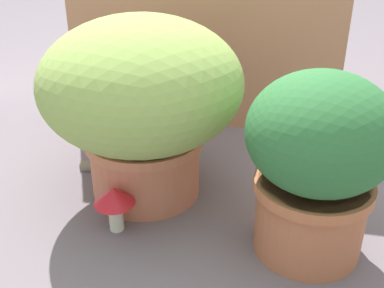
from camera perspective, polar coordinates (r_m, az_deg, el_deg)
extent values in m
plane|color=slate|center=(1.25, -4.90, -6.93)|extent=(6.00, 6.00, 0.00)
cube|color=tan|center=(1.55, 1.20, 14.70)|extent=(0.90, 0.03, 0.72)
cylinder|color=#C16D4E|center=(1.25, -5.62, -2.32)|extent=(0.28, 0.28, 0.17)
cylinder|color=#C7744F|center=(1.22, -5.78, 0.70)|extent=(0.30, 0.30, 0.02)
ellipsoid|color=#93B353|center=(1.16, -6.13, 7.29)|extent=(0.50, 0.50, 0.32)
cylinder|color=#B76944|center=(1.08, 13.94, -8.27)|extent=(0.24, 0.24, 0.18)
cylinder|color=#BD6B41|center=(1.04, 14.42, -4.83)|extent=(0.25, 0.25, 0.02)
ellipsoid|color=#2E6D35|center=(0.98, 15.27, 1.32)|extent=(0.31, 0.31, 0.25)
ellipsoid|color=#7F6F5E|center=(1.26, -6.17, -0.90)|extent=(0.28, 0.20, 0.22)
ellipsoid|color=tan|center=(1.23, -1.94, -1.97)|extent=(0.08, 0.11, 0.11)
sphere|color=#7F6F5E|center=(1.17, -1.43, 3.32)|extent=(0.12, 0.12, 0.11)
cone|color=#7F6F5E|center=(1.17, -1.02, 6.63)|extent=(0.04, 0.04, 0.04)
cone|color=#7F6F5E|center=(1.12, -1.94, 5.56)|extent=(0.04, 0.04, 0.04)
cylinder|color=#7F6F5E|center=(1.38, -9.85, -2.64)|extent=(0.19, 0.05, 0.07)
cylinder|color=silver|center=(1.15, -9.13, -8.55)|extent=(0.03, 0.03, 0.08)
cone|color=red|center=(1.11, -9.35, -6.12)|extent=(0.10, 0.10, 0.04)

